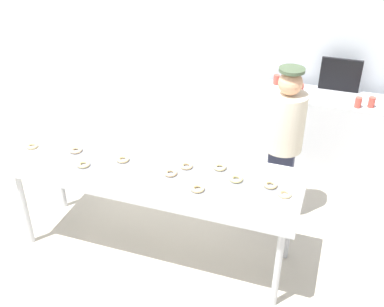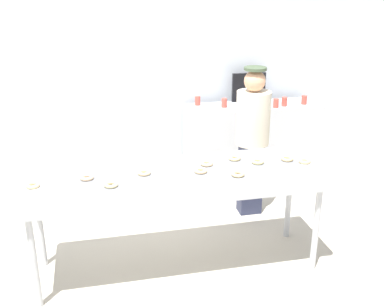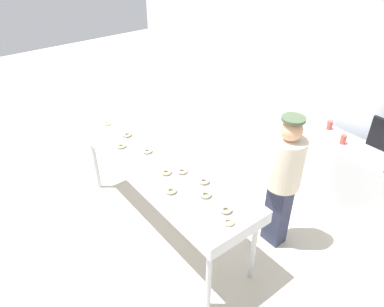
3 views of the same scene
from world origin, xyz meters
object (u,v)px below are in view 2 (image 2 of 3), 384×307
Objects in this scene: worker_baker at (252,132)px; paper_cup_0 at (304,100)px; plain_donut_4 at (201,171)px; paper_cup_3 at (276,103)px; plain_donut_0 at (144,173)px; plain_donut_6 at (87,178)px; plain_donut_1 at (258,162)px; paper_cup_4 at (198,101)px; menu_display at (249,87)px; plain_donut_10 at (287,159)px; prep_counter at (252,139)px; plain_donut_7 at (305,161)px; paper_cup_2 at (224,103)px; plain_donut_8 at (111,185)px; plain_donut_3 at (238,174)px; paper_cup_1 at (284,102)px; plain_donut_5 at (235,158)px; plain_donut_9 at (207,163)px; plain_donut_2 at (33,185)px; fryer_conveyor at (176,180)px.

paper_cup_0 is at bearing -132.41° from worker_baker.
paper_cup_3 reaches higher than plain_donut_4.
plain_donut_0 is 0.47m from plain_donut_6.
plain_donut_1 is 0.96× the size of paper_cup_4.
menu_display is at bearing 4.81° from paper_cup_4.
plain_donut_10 is 0.06× the size of prep_counter.
plain_donut_0 and plain_donut_4 have the same top height.
plain_donut_7 is 2.02m from paper_cup_2.
worker_baker is at bearing 34.77° from plain_donut_8.
plain_donut_3 is 0.24× the size of menu_display.
plain_donut_8 is 2.95m from paper_cup_3.
menu_display is at bearing 137.38° from paper_cup_1.
worker_baker reaches higher than plain_donut_0.
paper_cup_1 is 1.00× the size of paper_cup_3.
plain_donut_5 is at bearing 165.74° from plain_donut_10.
plain_donut_3 and plain_donut_9 have the same top height.
worker_baker is at bearing -76.28° from paper_cup_4.
plain_donut_2 reaches higher than prep_counter.
plain_donut_5 is at bearing -111.96° from menu_display.
paper_cup_2 is at bearing 172.16° from paper_cup_1.
plain_donut_2 is 0.96× the size of paper_cup_3.
paper_cup_0 is (0.89, 1.93, 0.02)m from plain_donut_7.
plain_donut_10 is (0.28, 0.01, 0.00)m from plain_donut_1.
paper_cup_3 is (1.62, 1.81, 0.11)m from fryer_conveyor.
paper_cup_4 is (0.95, 2.14, 0.02)m from plain_donut_0.
fryer_conveyor is 22.56× the size of paper_cup_1.
prep_counter is (0.90, 2.18, -0.50)m from plain_donut_3.
plain_donut_2 and plain_donut_6 have the same top height.
plain_donut_6 is 3.06m from menu_display.
paper_cup_4 is at bearing 66.00° from plain_donut_0.
paper_cup_0 and paper_cup_4 have the same top height.
fryer_conveyor is 22.56× the size of paper_cup_4.
plain_donut_4 is at bearing -7.11° from plain_donut_0.
paper_cup_4 reaches higher than plain_donut_7.
plain_donut_10 is 0.96× the size of paper_cup_1.
plain_donut_0 is at bearing 32.40° from plain_donut_8.
paper_cup_1 is at bearing 72.30° from plain_donut_7.
plain_donut_1 is at bearing 1.34° from plain_donut_6.
paper_cup_1 is at bearing -42.62° from menu_display.
plain_donut_6 and plain_donut_7 have the same top height.
plain_donut_10 is at bearing 1.92° from plain_donut_0.
plain_donut_7 is at bearing 4.56° from plain_donut_8.
plain_donut_6 is (-1.48, -0.03, 0.00)m from plain_donut_1.
plain_donut_0 is at bearing -171.22° from plain_donut_9.
plain_donut_1 and plain_donut_2 have the same top height.
plain_donut_10 is at bearing 1.42° from plain_donut_6.
paper_cup_2 reaches higher than fryer_conveyor.
plain_donut_0 is 0.88m from plain_donut_2.
plain_donut_4 and plain_donut_5 have the same top height.
paper_cup_1 and paper_cup_4 have the same top height.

